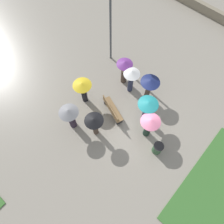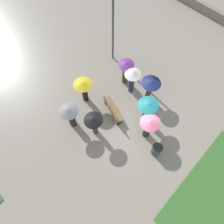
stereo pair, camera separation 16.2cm
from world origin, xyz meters
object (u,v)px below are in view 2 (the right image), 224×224
crowd_person_grey (70,114)px  crowd_person_pink (149,125)px  trash_bin (156,150)px  lamp_post (113,21)px  crowd_person_purple (126,69)px  crowd_person_yellow (84,87)px  crowd_person_navy (151,85)px  crowd_person_black (94,122)px  park_bench (112,109)px  crowd_person_white (133,77)px  crowd_person_teal (147,108)px

crowd_person_grey → crowd_person_pink: bearing=18.0°
trash_bin → crowd_person_pink: size_ratio=0.42×
lamp_post → trash_bin: bearing=152.9°
trash_bin → crowd_person_purple: bearing=-27.9°
crowd_person_yellow → crowd_person_navy: bearing=91.0°
trash_bin → crowd_person_black: crowd_person_black is taller
park_bench → lamp_post: (2.79, -3.00, 2.58)m
crowd_person_purple → crowd_person_yellow: bearing=134.6°
crowd_person_grey → crowd_person_purple: bearing=71.2°
trash_bin → crowd_person_white: size_ratio=0.42×
park_bench → lamp_post: bearing=-26.9°
lamp_post → crowd_person_teal: bearing=155.3°
trash_bin → crowd_person_purple: size_ratio=0.43×
crowd_person_yellow → trash_bin: bearing=49.3°
crowd_person_yellow → crowd_person_white: crowd_person_white is taller
lamp_post → crowd_person_navy: bearing=167.7°
crowd_person_pink → park_bench: bearing=158.1°
trash_bin → crowd_person_yellow: size_ratio=0.45×
crowd_person_pink → crowd_person_purple: (3.22, -1.83, -0.06)m
lamp_post → crowd_person_purple: lamp_post is taller
lamp_post → crowd_person_pink: size_ratio=2.53×
park_bench → crowd_person_black: 1.73m
lamp_post → crowd_person_yellow: (-0.99, 3.41, -1.75)m
lamp_post → crowd_person_pink: lamp_post is taller
crowd_person_navy → crowd_person_black: bearing=99.8°
crowd_person_purple → crowd_person_navy: bearing=-115.3°
crowd_person_navy → crowd_person_grey: bearing=85.6°
trash_bin → lamp_post: bearing=-27.1°
crowd_person_yellow → crowd_person_purple: crowd_person_purple is taller
crowd_person_yellow → crowd_person_grey: 1.74m
park_bench → crowd_person_yellow: bearing=33.0°
crowd_person_pink → crowd_person_black: (2.13, 1.81, 0.01)m
park_bench → crowd_person_black: size_ratio=0.96×
lamp_post → crowd_person_grey: size_ratio=2.53×
crowd_person_teal → crowd_person_purple: crowd_person_teal is taller
crowd_person_yellow → crowd_person_teal: crowd_person_teal is taller
park_bench → crowd_person_black: bearing=115.1°
trash_bin → crowd_person_white: (3.52, -2.01, 1.01)m
crowd_person_teal → crowd_person_pink: bearing=119.8°
crowd_person_yellow → crowd_person_black: size_ratio=0.99×
trash_bin → crowd_person_grey: size_ratio=0.42×
trash_bin → crowd_person_pink: (1.01, -0.41, 0.91)m
crowd_person_navy → crowd_person_teal: crowd_person_teal is taller
crowd_person_yellow → crowd_person_black: crowd_person_black is taller
crowd_person_teal → park_bench: bearing=16.6°
lamp_post → crowd_person_pink: (-5.05, 2.69, -1.73)m
crowd_person_white → crowd_person_navy: bearing=-91.4°
crowd_person_navy → crowd_person_black: (0.69, 3.71, -0.03)m
crowd_person_teal → trash_bin: bearing=132.0°
lamp_post → park_bench: bearing=132.8°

